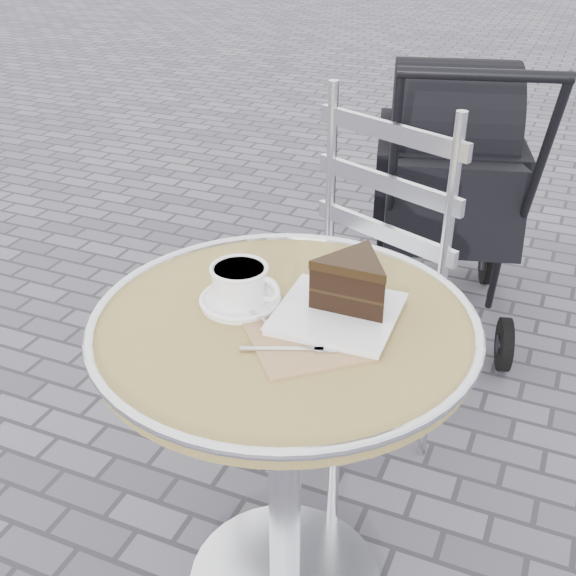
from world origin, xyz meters
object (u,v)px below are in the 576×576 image
at_px(cappuccino_set, 241,288).
at_px(cake_plate_set, 349,290).
at_px(bistro_chair, 362,250).
at_px(cafe_table, 284,392).
at_px(baby_stroller, 447,194).

xyz_separation_m(cappuccino_set, cake_plate_set, (0.20, 0.04, 0.02)).
distance_m(cake_plate_set, bistro_chair, 0.53).
bearing_deg(cappuccino_set, cafe_table, -13.77).
height_order(cafe_table, cake_plate_set, cake_plate_set).
height_order(cafe_table, cappuccino_set, cappuccino_set).
bearing_deg(bistro_chair, baby_stroller, 108.59).
relative_size(cafe_table, cake_plate_set, 2.03).
bearing_deg(cappuccino_set, bistro_chair, 81.18).
xyz_separation_m(cappuccino_set, baby_stroller, (0.13, 1.35, -0.30)).
bearing_deg(baby_stroller, cappuccino_set, -110.58).
relative_size(cafe_table, baby_stroller, 0.69).
distance_m(cafe_table, cake_plate_set, 0.25).
distance_m(cafe_table, bistro_chair, 0.56).
bearing_deg(cappuccino_set, baby_stroller, 83.74).
bearing_deg(cake_plate_set, baby_stroller, 90.93).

